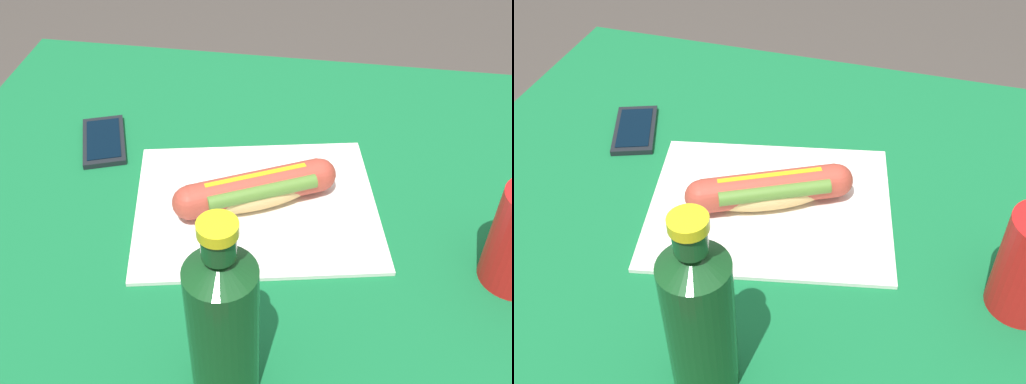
# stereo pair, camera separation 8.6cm
# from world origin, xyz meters

# --- Properties ---
(dining_table) EXTENTS (1.04, 0.87, 0.76)m
(dining_table) POSITION_xyz_m (0.00, 0.00, 0.61)
(dining_table) COLOR brown
(dining_table) RESTS_ON ground
(paper_wrapper) EXTENTS (0.39, 0.34, 0.01)m
(paper_wrapper) POSITION_xyz_m (0.01, 0.00, 0.76)
(paper_wrapper) COLOR white
(paper_wrapper) RESTS_ON dining_table
(hot_dog) EXTENTS (0.22, 0.13, 0.05)m
(hot_dog) POSITION_xyz_m (0.01, 0.00, 0.80)
(hot_dog) COLOR #E5BC75
(hot_dog) RESTS_ON paper_wrapper
(cell_phone) EXTENTS (0.11, 0.14, 0.01)m
(cell_phone) POSITION_xyz_m (0.28, -0.11, 0.77)
(cell_phone) COLOR black
(cell_phone) RESTS_ON dining_table
(soda_bottle) EXTENTS (0.07, 0.07, 0.24)m
(soda_bottle) POSITION_xyz_m (0.00, 0.28, 0.87)
(soda_bottle) COLOR #14471E
(soda_bottle) RESTS_ON dining_table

